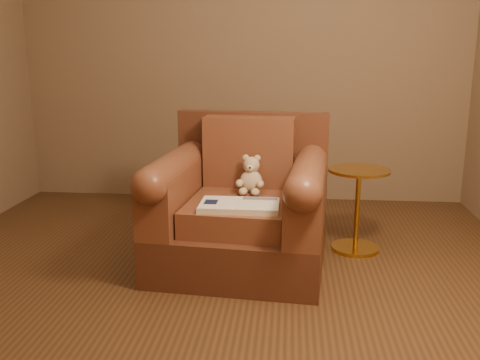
{
  "coord_description": "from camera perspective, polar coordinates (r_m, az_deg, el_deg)",
  "views": [
    {
      "loc": [
        0.44,
        -2.86,
        1.35
      ],
      "look_at": [
        0.14,
        0.31,
        0.57
      ],
      "focal_mm": 40.0,
      "sensor_mm": 36.0,
      "label": 1
    }
  ],
  "objects": [
    {
      "name": "guidebook",
      "position": [
        3.12,
        -0.07,
        -2.75
      ],
      "size": [
        0.46,
        0.28,
        0.04
      ],
      "rotation": [
        0.0,
        0.0,
        -0.0
      ],
      "color": "beige",
      "rests_on": "armchair"
    },
    {
      "name": "floor",
      "position": [
        3.19,
        -3.06,
        -11.36
      ],
      "size": [
        4.0,
        4.0,
        0.0
      ],
      "primitive_type": "plane",
      "color": "#50321B",
      "rests_on": "ground"
    },
    {
      "name": "armchair",
      "position": [
        3.43,
        0.22,
        -3.05
      ],
      "size": [
        1.13,
        1.08,
        0.94
      ],
      "rotation": [
        0.0,
        0.0,
        -0.09
      ],
      "color": "#512A1B",
      "rests_on": "floor"
    },
    {
      "name": "side_table",
      "position": [
        3.74,
        12.4,
        -2.83
      ],
      "size": [
        0.41,
        0.41,
        0.57
      ],
      "color": "gold",
      "rests_on": "floor"
    },
    {
      "name": "teddy_bear",
      "position": [
        3.46,
        1.17,
        0.19
      ],
      "size": [
        0.18,
        0.2,
        0.25
      ],
      "rotation": [
        0.0,
        0.0,
        -0.06
      ],
      "color": "#CFB490",
      "rests_on": "armchair"
    }
  ]
}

